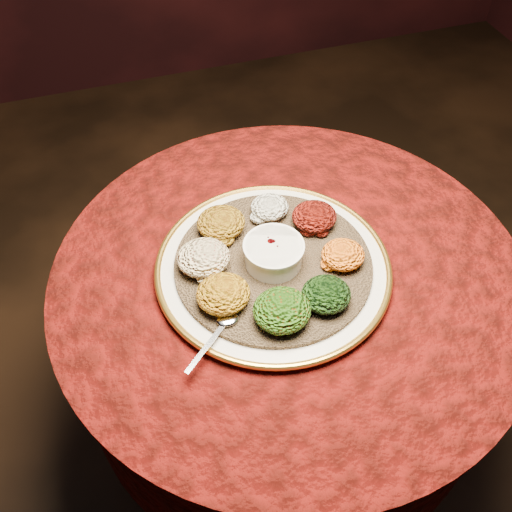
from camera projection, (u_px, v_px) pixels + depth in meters
name	position (u px, v px, depth m)	size (l,w,h in m)	color
table	(286.00, 320.00, 1.28)	(0.96, 0.96, 0.73)	black
platter	(273.00, 267.00, 1.13)	(0.51, 0.51, 0.02)	beige
injera	(273.00, 264.00, 1.12)	(0.39, 0.39, 0.01)	brown
stew_bowl	(274.00, 252.00, 1.10)	(0.12, 0.12, 0.05)	silver
spoon	(224.00, 324.00, 1.02)	(0.12, 0.10, 0.01)	silver
portion_ayib	(270.00, 207.00, 1.19)	(0.08, 0.08, 0.04)	silver
portion_kitfo	(314.00, 216.00, 1.17)	(0.09, 0.09, 0.04)	black
portion_tikil	(343.00, 255.00, 1.10)	(0.09, 0.08, 0.04)	#B2790E
portion_gomen	(326.00, 294.00, 1.04)	(0.09, 0.09, 0.04)	black
portion_mixveg	(282.00, 310.00, 1.01)	(0.11, 0.10, 0.05)	#961F09
portion_kik	(223.00, 294.00, 1.04)	(0.10, 0.10, 0.05)	#AF790F
portion_timatim	(204.00, 258.00, 1.09)	(0.10, 0.10, 0.05)	maroon
portion_shiro	(221.00, 223.00, 1.16)	(0.10, 0.09, 0.05)	#916811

